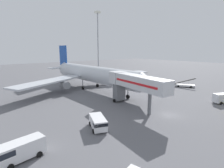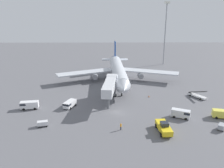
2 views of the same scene
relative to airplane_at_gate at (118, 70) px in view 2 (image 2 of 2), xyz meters
The scene contains 14 objects.
ground_plane 29.94m from the airplane_at_gate, 92.81° to the right, with size 300.00×300.00×0.00m, color slate.
airplane_at_gate is the anchor object (origin of this frame).
jet_bridge 21.97m from the airplane_at_gate, 98.35° to the right, with size 5.04×17.08×7.38m.
pushback_tug 42.21m from the airplane_at_gate, 76.84° to the right, with size 3.14×7.04×2.71m.
belt_loader_truck 31.70m from the airplane_at_gate, 34.72° to the right, with size 5.07×6.44×3.16m.
service_van_near_center 37.14m from the airplane_at_gate, 64.35° to the right, with size 5.25×3.74×2.33m.
service_van_rear_right 38.36m from the airplane_at_gate, 135.24° to the right, with size 5.36×2.79×2.30m.
service_van_far_right 30.25m from the airplane_at_gate, 120.79° to the right, with size 3.67×5.13×1.93m.
service_van_mid_right 43.33m from the airplane_at_gate, 50.81° to the right, with size 5.50×3.17×2.23m.
baggage_cart_far_center 43.11m from the airplane_at_gate, 118.03° to the right, with size 2.78×1.87×1.42m.
baggage_cart_near_right 46.79m from the airplane_at_gate, 59.15° to the right, with size 2.43×2.61×1.51m.
ground_crew_worker_foreground 40.08m from the airplane_at_gate, 90.90° to the right, with size 0.48×0.48×1.87m.
safety_cone_alpha 20.53m from the airplane_at_gate, 60.58° to the right, with size 0.44×0.44×0.67m.
apron_light_mast 44.45m from the airplane_at_gate, 51.92° to the left, with size 2.40×2.40×31.99m.
Camera 2 is at (-1.78, -61.50, 27.98)m, focal length 37.63 mm.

